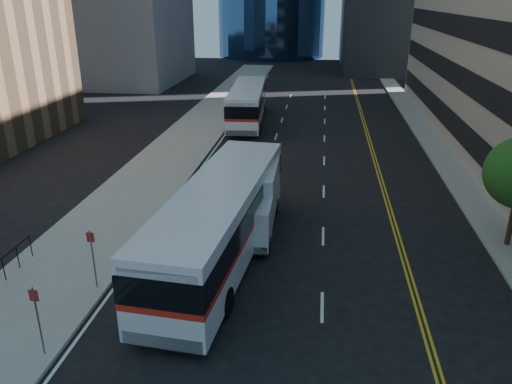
% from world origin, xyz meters
% --- Properties ---
extents(ground, '(160.00, 160.00, 0.00)m').
position_xyz_m(ground, '(0.00, 0.00, 0.00)').
color(ground, black).
rests_on(ground, ground).
extents(sidewalk_west, '(5.00, 90.00, 0.15)m').
position_xyz_m(sidewalk_west, '(-10.50, 25.00, 0.07)').
color(sidewalk_west, gray).
rests_on(sidewalk_west, ground).
extents(sidewalk_east, '(2.00, 90.00, 0.15)m').
position_xyz_m(sidewalk_east, '(9.00, 25.00, 0.07)').
color(sidewalk_east, gray).
rests_on(sidewalk_east, ground).
extents(bus_front, '(4.12, 13.79, 3.50)m').
position_xyz_m(bus_front, '(-4.00, 5.18, 1.91)').
color(bus_front, silver).
rests_on(bus_front, ground).
extents(bus_rear, '(3.64, 12.83, 3.27)m').
position_xyz_m(bus_rear, '(-6.60, 30.80, 1.78)').
color(bus_rear, white).
rests_on(bus_rear, ground).
extents(box_truck, '(2.23, 6.28, 2.99)m').
position_xyz_m(box_truck, '(-3.00, 8.37, 1.58)').
color(box_truck, silver).
rests_on(box_truck, ground).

